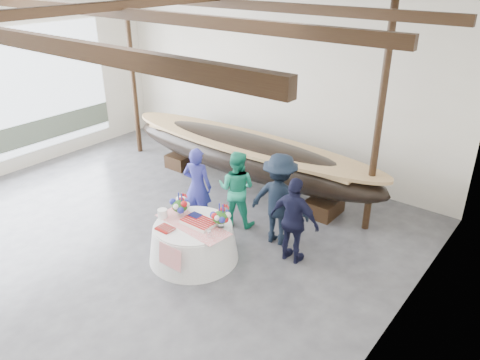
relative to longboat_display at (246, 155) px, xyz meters
The scene contains 12 objects.
floor 4.53m from the longboat_display, 94.96° to the right, with size 10.00×12.00×0.01m, color #3D3D42.
wall_back 2.13m from the longboat_display, 103.81° to the left, with size 10.00×0.02×4.50m, color silver.
wall_right 6.55m from the longboat_display, 43.86° to the right, with size 0.02×12.00×4.50m, color silver.
ceiling 5.76m from the longboat_display, 94.96° to the right, with size 10.00×12.00×0.01m, color white.
pavilion_structure 4.85m from the longboat_display, 95.99° to the right, with size 9.80×11.76×4.50m.
longboat_display is the anchor object (origin of this frame).
banquet_table 3.19m from the longboat_display, 70.77° to the right, with size 1.66×1.66×0.71m.
tabletop_items 3.01m from the longboat_display, 70.65° to the right, with size 1.58×0.95×0.40m.
guest_woman_blue 1.96m from the longboat_display, 83.59° to the right, with size 0.61×0.40×1.68m, color navy.
guest_woman_teal 1.73m from the longboat_display, 59.37° to the right, with size 0.79×0.62×1.63m, color #1E9B75.
guest_man_left 2.48m from the longboat_display, 38.01° to the right, with size 1.19×0.68×1.84m, color black.
guest_man_right 3.16m from the longboat_display, 36.99° to the right, with size 0.97×0.41×1.66m, color black.
Camera 1 is at (6.59, -3.77, 5.07)m, focal length 35.00 mm.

